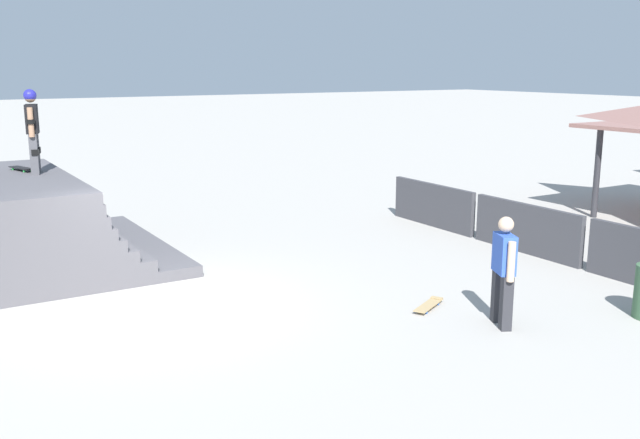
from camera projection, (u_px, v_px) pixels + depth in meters
The scene contains 7 objects.
ground_plane at pixel (157, 306), 11.79m from camera, with size 160.00×160.00×0.00m, color #ADA8A0.
quarter_pipe_ramp at pixel (38, 225), 14.22m from camera, with size 5.28×3.70×1.77m.
skater_on_deck at pixel (32, 125), 14.08m from camera, with size 0.72×0.33×1.67m.
skateboard_on_deck at pixel (23, 168), 14.61m from camera, with size 0.81×0.43×0.09m.
bystander_walking at pixel (504, 266), 10.70m from camera, with size 0.66×0.40×1.70m.
skateboard_on_ground at pixel (429, 305), 11.67m from camera, with size 0.56×0.81×0.09m.
barrier_fence at pixel (527, 229), 15.02m from camera, with size 8.97×0.12×1.05m.
Camera 1 is at (11.01, -3.47, 3.89)m, focal length 40.00 mm.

